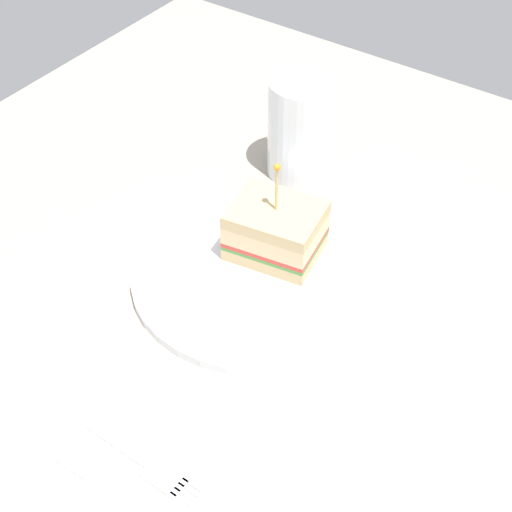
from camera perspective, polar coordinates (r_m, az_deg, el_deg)
name	(u,v)px	position (r cm, az deg, el deg)	size (l,w,h in cm)	color
ground_plane	(256,284)	(79.08, 0.00, -2.10)	(92.37, 92.37, 2.00)	#9E9384
plate	(256,274)	(78.01, 0.00, -1.33)	(25.03, 25.03, 1.01)	white
sandwich_half_center	(277,231)	(77.76, 1.53, 1.86)	(8.45, 9.92, 11.07)	tan
drink_glass	(301,132)	(88.80, 3.33, 9.07)	(7.62, 7.62, 11.90)	gold
fork	(150,467)	(65.35, -7.77, -15.10)	(2.25, 12.41, 0.35)	silver
knife	(118,497)	(64.40, -10.12, -17.00)	(1.70, 12.17, 0.35)	silver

